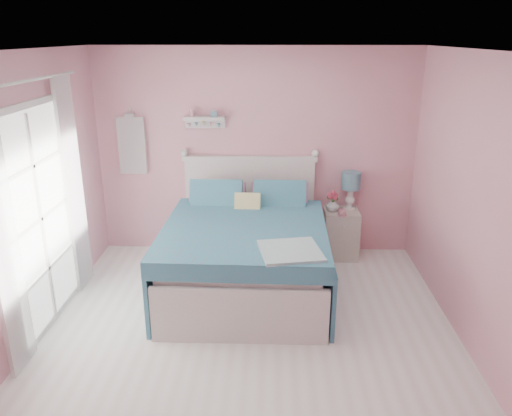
# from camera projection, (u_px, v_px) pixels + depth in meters

# --- Properties ---
(floor) EXTENTS (4.50, 4.50, 0.00)m
(floor) POSITION_uv_depth(u_px,v_px,m) (247.00, 346.00, 4.60)
(floor) COLOR white
(floor) RESTS_ON ground
(room_shell) EXTENTS (4.50, 4.50, 4.50)m
(room_shell) POSITION_uv_depth(u_px,v_px,m) (246.00, 181.00, 4.08)
(room_shell) COLOR pink
(room_shell) RESTS_ON floor
(bed) EXTENTS (1.76, 2.21, 1.27)m
(bed) POSITION_uv_depth(u_px,v_px,m) (246.00, 253.00, 5.55)
(bed) COLOR silver
(bed) RESTS_ON floor
(nightstand) EXTENTS (0.43, 0.43, 0.62)m
(nightstand) POSITION_uv_depth(u_px,v_px,m) (341.00, 234.00, 6.36)
(nightstand) COLOR beige
(nightstand) RESTS_ON floor
(table_lamp) EXTENTS (0.24, 0.24, 0.48)m
(table_lamp) POSITION_uv_depth(u_px,v_px,m) (351.00, 183.00, 6.25)
(table_lamp) COLOR white
(table_lamp) RESTS_ON nightstand
(vase) EXTENTS (0.21, 0.21, 0.17)m
(vase) POSITION_uv_depth(u_px,v_px,m) (332.00, 205.00, 6.22)
(vase) COLOR silver
(vase) RESTS_ON nightstand
(teacup) EXTENTS (0.11, 0.11, 0.08)m
(teacup) POSITION_uv_depth(u_px,v_px,m) (342.00, 213.00, 6.09)
(teacup) COLOR pink
(teacup) RESTS_ON nightstand
(roses) EXTENTS (0.14, 0.11, 0.12)m
(roses) POSITION_uv_depth(u_px,v_px,m) (333.00, 196.00, 6.18)
(roses) COLOR #C9445D
(roses) RESTS_ON vase
(wall_shelf) EXTENTS (0.50, 0.15, 0.25)m
(wall_shelf) POSITION_uv_depth(u_px,v_px,m) (204.00, 119.00, 6.11)
(wall_shelf) COLOR silver
(wall_shelf) RESTS_ON room_shell
(hanging_dress) EXTENTS (0.34, 0.03, 0.72)m
(hanging_dress) POSITION_uv_depth(u_px,v_px,m) (132.00, 146.00, 6.24)
(hanging_dress) COLOR white
(hanging_dress) RESTS_ON room_shell
(french_door) EXTENTS (0.04, 1.32, 2.16)m
(french_door) POSITION_uv_depth(u_px,v_px,m) (40.00, 220.00, 4.68)
(french_door) COLOR silver
(french_door) RESTS_ON floor
(curtain_near) EXTENTS (0.04, 0.40, 2.32)m
(curtain_near) POSITION_uv_depth(u_px,v_px,m) (2.00, 240.00, 3.95)
(curtain_near) COLOR white
(curtain_near) RESTS_ON floor
(curtain_far) EXTENTS (0.04, 0.40, 2.32)m
(curtain_far) POSITION_uv_depth(u_px,v_px,m) (74.00, 186.00, 5.35)
(curtain_far) COLOR white
(curtain_far) RESTS_ON floor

